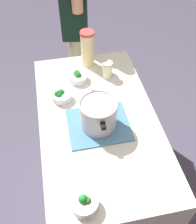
{
  "coord_description": "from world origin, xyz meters",
  "views": [
    {
      "loc": [
        -1.02,
        0.21,
        2.1
      ],
      "look_at": [
        0.0,
        0.0,
        0.95
      ],
      "focal_mm": 43.37,
      "sensor_mm": 36.0,
      "label": 1
    }
  ],
  "objects_px": {
    "mason_jar": "(107,69)",
    "person_cook": "(76,27)",
    "lemonade_pitcher": "(88,48)",
    "broccoli_bowl_back": "(61,96)",
    "broccoli_bowl_front": "(85,203)",
    "broccoli_bowl_center": "(78,77)",
    "cooking_pot": "(98,114)"
  },
  "relations": [
    {
      "from": "lemonade_pitcher",
      "to": "broccoli_bowl_back",
      "type": "xyz_separation_m",
      "value": [
        -0.32,
        0.23,
        -0.1
      ]
    },
    {
      "from": "broccoli_bowl_front",
      "to": "mason_jar",
      "type": "bearing_deg",
      "value": -19.09
    },
    {
      "from": "cooking_pot",
      "to": "person_cook",
      "type": "relative_size",
      "value": 0.17
    },
    {
      "from": "lemonade_pitcher",
      "to": "broccoli_bowl_back",
      "type": "relative_size",
      "value": 2.1
    },
    {
      "from": "lemonade_pitcher",
      "to": "cooking_pot",
      "type": "bearing_deg",
      "value": 175.9
    },
    {
      "from": "lemonade_pitcher",
      "to": "person_cook",
      "type": "xyz_separation_m",
      "value": [
        0.47,
        0.02,
        -0.11
      ]
    },
    {
      "from": "mason_jar",
      "to": "broccoli_bowl_back",
      "type": "relative_size",
      "value": 0.92
    },
    {
      "from": "broccoli_bowl_front",
      "to": "person_cook",
      "type": "xyz_separation_m",
      "value": [
        1.5,
        -0.18,
        -0.01
      ]
    },
    {
      "from": "mason_jar",
      "to": "person_cook",
      "type": "relative_size",
      "value": 0.07
    },
    {
      "from": "broccoli_bowl_center",
      "to": "broccoli_bowl_back",
      "type": "relative_size",
      "value": 1.05
    },
    {
      "from": "broccoli_bowl_front",
      "to": "broccoli_bowl_center",
      "type": "distance_m",
      "value": 0.88
    },
    {
      "from": "cooking_pot",
      "to": "person_cook",
      "type": "bearing_deg",
      "value": -1.12
    },
    {
      "from": "cooking_pot",
      "to": "broccoli_bowl_center",
      "type": "bearing_deg",
      "value": 7.85
    },
    {
      "from": "mason_jar",
      "to": "lemonade_pitcher",
      "type": "bearing_deg",
      "value": 33.21
    },
    {
      "from": "cooking_pot",
      "to": "broccoli_bowl_center",
      "type": "distance_m",
      "value": 0.42
    },
    {
      "from": "broccoli_bowl_front",
      "to": "person_cook",
      "type": "bearing_deg",
      "value": -6.72
    },
    {
      "from": "lemonade_pitcher",
      "to": "broccoli_bowl_center",
      "type": "relative_size",
      "value": 2.0
    },
    {
      "from": "lemonade_pitcher",
      "to": "broccoli_bowl_center",
      "type": "bearing_deg",
      "value": 148.49
    },
    {
      "from": "broccoli_bowl_back",
      "to": "cooking_pot",
      "type": "bearing_deg",
      "value": -143.85
    },
    {
      "from": "cooking_pot",
      "to": "person_cook",
      "type": "xyz_separation_m",
      "value": [
        1.04,
        -0.02,
        -0.08
      ]
    },
    {
      "from": "mason_jar",
      "to": "broccoli_bowl_center",
      "type": "xyz_separation_m",
      "value": [
        -0.0,
        0.2,
        -0.03
      ]
    },
    {
      "from": "broccoli_bowl_center",
      "to": "person_cook",
      "type": "relative_size",
      "value": 0.08
    },
    {
      "from": "broccoli_bowl_front",
      "to": "person_cook",
      "type": "distance_m",
      "value": 1.51
    },
    {
      "from": "person_cook",
      "to": "cooking_pot",
      "type": "bearing_deg",
      "value": 178.88
    },
    {
      "from": "lemonade_pitcher",
      "to": "broccoli_bowl_front",
      "type": "distance_m",
      "value": 1.05
    },
    {
      "from": "lemonade_pitcher",
      "to": "person_cook",
      "type": "height_order",
      "value": "person_cook"
    },
    {
      "from": "broccoli_bowl_center",
      "to": "person_cook",
      "type": "bearing_deg",
      "value": -6.99
    },
    {
      "from": "broccoli_bowl_back",
      "to": "person_cook",
      "type": "relative_size",
      "value": 0.07
    },
    {
      "from": "lemonade_pitcher",
      "to": "broccoli_bowl_back",
      "type": "height_order",
      "value": "lemonade_pitcher"
    },
    {
      "from": "lemonade_pitcher",
      "to": "person_cook",
      "type": "relative_size",
      "value": 0.15
    },
    {
      "from": "cooking_pot",
      "to": "mason_jar",
      "type": "relative_size",
      "value": 2.49
    },
    {
      "from": "lemonade_pitcher",
      "to": "broccoli_bowl_center",
      "type": "xyz_separation_m",
      "value": [
        -0.16,
        0.1,
        -0.1
      ]
    }
  ]
}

